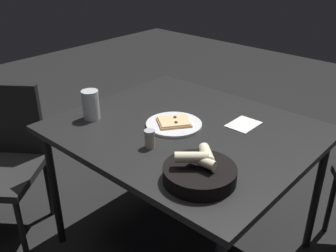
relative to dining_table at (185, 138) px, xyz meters
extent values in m
plane|color=black|center=(0.00, 0.00, -0.67)|extent=(8.00, 8.00, 0.00)
cube|color=black|center=(0.00, 0.00, 0.04)|extent=(1.00, 1.16, 0.03)
cylinder|color=black|center=(0.44, -0.52, -0.32)|extent=(0.04, 0.04, 0.70)
cylinder|color=black|center=(-0.44, 0.52, -0.32)|extent=(0.04, 0.04, 0.70)
cylinder|color=black|center=(0.44, 0.52, -0.32)|extent=(0.04, 0.04, 0.70)
cylinder|color=white|center=(-0.03, 0.05, 0.06)|extent=(0.27, 0.27, 0.01)
cube|color=tan|center=(-0.03, 0.05, 0.08)|extent=(0.20, 0.19, 0.01)
cube|color=beige|center=(-0.03, 0.05, 0.08)|extent=(0.18, 0.18, 0.01)
sphere|color=brown|center=(0.00, 0.07, 0.09)|extent=(0.02, 0.02, 0.02)
sphere|color=brown|center=(-0.04, 0.03, 0.09)|extent=(0.02, 0.02, 0.02)
sphere|color=brown|center=(0.00, 0.07, 0.09)|extent=(0.02, 0.02, 0.02)
cylinder|color=black|center=(-0.31, -0.32, 0.08)|extent=(0.27, 0.27, 0.06)
cylinder|color=#F6E4BE|center=(-0.26, -0.31, 0.15)|extent=(0.10, 0.11, 0.04)
cylinder|color=#F6E4BE|center=(-0.31, -0.33, 0.15)|extent=(0.04, 0.11, 0.04)
cylinder|color=#F6E4BE|center=(-0.33, -0.29, 0.16)|extent=(0.11, 0.12, 0.04)
cylinder|color=#A81914|center=(-0.24, -0.34, 0.08)|extent=(0.06, 0.06, 0.03)
cylinder|color=silver|center=(-0.24, 0.41, 0.13)|extent=(0.08, 0.08, 0.15)
cylinder|color=#BF8426|center=(-0.24, 0.41, 0.10)|extent=(0.07, 0.07, 0.08)
cylinder|color=#BFB299|center=(-0.25, -0.01, 0.09)|extent=(0.05, 0.05, 0.07)
cylinder|color=maroon|center=(-0.25, -0.01, 0.07)|extent=(0.04, 0.04, 0.03)
cylinder|color=#B7B7BC|center=(-0.25, -0.01, 0.13)|extent=(0.05, 0.05, 0.01)
cube|color=white|center=(0.21, -0.19, 0.06)|extent=(0.16, 0.12, 0.00)
cylinder|color=black|center=(0.64, -0.55, -0.48)|extent=(0.03, 0.03, 0.39)
cube|color=black|center=(-0.45, 0.92, -0.03)|extent=(0.28, 0.35, 0.41)
cylinder|color=black|center=(-0.65, 0.54, -0.48)|extent=(0.03, 0.03, 0.39)
cylinder|color=black|center=(-0.35, 0.77, -0.48)|extent=(0.03, 0.03, 0.39)
camera|label=1|loc=(-1.26, -1.02, 0.87)|focal=40.50mm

